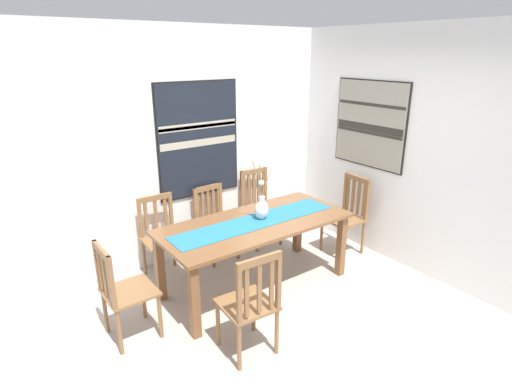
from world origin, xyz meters
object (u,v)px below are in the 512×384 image
(chair_1, at_px, (123,291))
(painting_on_side_wall, at_px, (370,124))
(centerpiece_vase, at_px, (262,207))
(chair_3, at_px, (250,303))
(dining_table, at_px, (255,231))
(chair_2, at_px, (214,220))
(chair_5, at_px, (259,206))
(painting_on_back_wall, at_px, (198,140))
(chair_0, at_px, (162,236))
(chair_4, at_px, (347,214))

(chair_1, distance_m, painting_on_side_wall, 3.29)
(chair_1, bearing_deg, centerpiece_vase, 1.10)
(chair_1, bearing_deg, chair_3, -46.55)
(dining_table, relative_size, centerpiece_vase, 3.08)
(chair_2, distance_m, chair_3, 1.80)
(centerpiece_vase, relative_size, chair_5, 0.67)
(chair_3, bearing_deg, chair_2, 68.72)
(centerpiece_vase, relative_size, chair_3, 0.67)
(centerpiece_vase, relative_size, painting_on_back_wall, 0.48)
(chair_2, distance_m, painting_on_back_wall, 0.98)
(dining_table, height_order, painting_on_side_wall, painting_on_side_wall)
(chair_3, distance_m, painting_on_side_wall, 2.71)
(chair_0, height_order, chair_5, chair_5)
(dining_table, xyz_separation_m, chair_5, (0.69, 0.88, -0.15))
(chair_0, xyz_separation_m, painting_on_side_wall, (2.38, -0.81, 1.12))
(chair_2, height_order, chair_5, chair_5)
(dining_table, xyz_separation_m, chair_2, (0.01, 0.86, -0.18))
(dining_table, relative_size, painting_on_side_wall, 1.95)
(chair_1, height_order, chair_2, chair_1)
(chair_0, bearing_deg, dining_table, -49.80)
(chair_3, distance_m, painting_on_back_wall, 2.21)
(centerpiece_vase, height_order, chair_5, centerpiece_vase)
(centerpiece_vase, height_order, chair_2, centerpiece_vase)
(chair_1, height_order, painting_on_back_wall, painting_on_back_wall)
(chair_2, bearing_deg, chair_3, -111.28)
(chair_1, relative_size, painting_on_back_wall, 0.68)
(chair_4, relative_size, chair_5, 1.00)
(chair_1, bearing_deg, chair_5, 22.93)
(dining_table, height_order, painting_on_back_wall, painting_on_back_wall)
(dining_table, xyz_separation_m, centerpiece_vase, (0.09, 0.02, 0.24))
(painting_on_side_wall, bearing_deg, chair_3, -160.58)
(painting_on_side_wall, bearing_deg, chair_0, 161.16)
(chair_2, bearing_deg, chair_0, -176.38)
(chair_0, bearing_deg, painting_on_back_wall, 22.14)
(centerpiece_vase, distance_m, painting_on_back_wall, 1.20)
(centerpiece_vase, distance_m, painting_on_side_wall, 1.75)
(painting_on_back_wall, distance_m, painting_on_side_wall, 2.04)
(chair_0, distance_m, painting_on_side_wall, 2.75)
(chair_2, height_order, chair_3, chair_3)
(chair_2, height_order, painting_on_side_wall, painting_on_side_wall)
(chair_0, height_order, chair_3, chair_3)
(chair_4, bearing_deg, centerpiece_vase, 179.70)
(chair_3, bearing_deg, chair_4, 21.93)
(chair_3, relative_size, painting_on_side_wall, 0.94)
(centerpiece_vase, xyz_separation_m, chair_3, (-0.74, -0.84, -0.40))
(chair_1, distance_m, chair_5, 2.28)
(painting_on_side_wall, bearing_deg, dining_table, -179.88)
(chair_0, xyz_separation_m, chair_5, (1.38, 0.06, 0.03))
(chair_0, relative_size, chair_1, 0.99)
(chair_5, bearing_deg, centerpiece_vase, -124.91)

